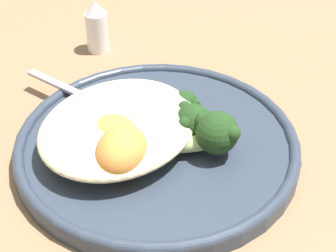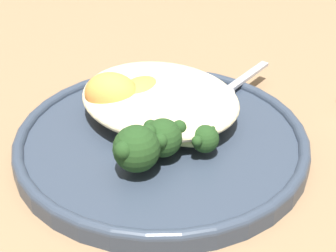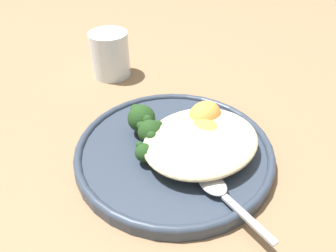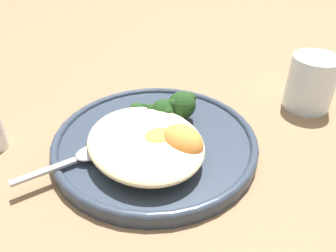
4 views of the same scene
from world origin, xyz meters
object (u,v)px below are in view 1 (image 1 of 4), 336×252
sweet_potato_chunk_0 (116,136)px  broccoli_stalk_0 (211,134)px  broccoli_stalk_4 (112,123)px  salt_shaker (97,27)px  spoon (86,96)px  quinoa_mound (118,126)px  broccoli_stalk_3 (149,112)px  broccoli_stalk_2 (178,115)px  sweet_potato_chunk_2 (121,152)px  sweet_potato_chunk_1 (130,139)px  plate (157,145)px  broccoli_stalk_1 (188,125)px

sweet_potato_chunk_0 → broccoli_stalk_0: bearing=-53.0°
broccoli_stalk_4 → salt_shaker: 0.21m
spoon → quinoa_mound: bearing=156.7°
broccoli_stalk_3 → broccoli_stalk_2: bearing=-115.5°
sweet_potato_chunk_2 → spoon: 0.13m
broccoli_stalk_0 → broccoli_stalk_3: broccoli_stalk_0 is taller
broccoli_stalk_2 → sweet_potato_chunk_1: size_ratio=2.11×
broccoli_stalk_4 → sweet_potato_chunk_0: (-0.02, -0.02, 0.01)m
plate → salt_shaker: size_ratio=4.19×
broccoli_stalk_3 → broccoli_stalk_4: bearing=102.9°
broccoli_stalk_3 → sweet_potato_chunk_2: bearing=150.3°
broccoli_stalk_1 → salt_shaker: 0.25m
broccoli_stalk_3 → sweet_potato_chunk_1: sweet_potato_chunk_1 is taller
quinoa_mound → sweet_potato_chunk_0: bearing=-145.4°
sweet_potato_chunk_2 → salt_shaker: bearing=47.4°
broccoli_stalk_2 → broccoli_stalk_4: same height
broccoli_stalk_1 → broccoli_stalk_4: size_ratio=0.68×
broccoli_stalk_2 → sweet_potato_chunk_2: sweet_potato_chunk_2 is taller
broccoli_stalk_0 → sweet_potato_chunk_2: size_ratio=1.35×
sweet_potato_chunk_2 → spoon: size_ratio=0.47×
quinoa_mound → broccoli_stalk_1: 0.07m
broccoli_stalk_1 → plate: bearing=138.1°
sweet_potato_chunk_0 → sweet_potato_chunk_1: bearing=-59.9°
sweet_potato_chunk_2 → salt_shaker: 0.27m
broccoli_stalk_0 → broccoli_stalk_4: broccoli_stalk_0 is taller
sweet_potato_chunk_0 → plate: bearing=-25.4°
broccoli_stalk_2 → spoon: bearing=87.5°
sweet_potato_chunk_0 → sweet_potato_chunk_2: sweet_potato_chunk_2 is taller
plate → sweet_potato_chunk_0: bearing=154.6°
broccoli_stalk_1 → broccoli_stalk_3: (0.00, 0.05, -0.01)m
broccoli_stalk_1 → broccoli_stalk_2: broccoli_stalk_1 is taller
quinoa_mound → spoon: size_ratio=1.39×
quinoa_mound → salt_shaker: (0.15, 0.17, -0.00)m
sweet_potato_chunk_2 → broccoli_stalk_0: bearing=-33.2°
salt_shaker → sweet_potato_chunk_1: bearing=-130.0°
plate → sweet_potato_chunk_0: 0.05m
plate → broccoli_stalk_4: broccoli_stalk_4 is taller
broccoli_stalk_2 → broccoli_stalk_3: 0.03m
broccoli_stalk_0 → sweet_potato_chunk_2: sweet_potato_chunk_2 is taller
sweet_potato_chunk_0 → salt_shaker: bearing=47.0°
sweet_potato_chunk_1 → salt_shaker: (0.16, 0.19, -0.00)m
plate → quinoa_mound: size_ratio=1.70×
plate → sweet_potato_chunk_1: (-0.03, 0.01, 0.03)m
plate → quinoa_mound: bearing=131.1°
broccoli_stalk_2 → salt_shaker: 0.22m
broccoli_stalk_3 → spoon: broccoli_stalk_3 is taller
spoon → broccoli_stalk_0: bearing=-177.2°
sweet_potato_chunk_0 → broccoli_stalk_1: bearing=-38.1°
broccoli_stalk_2 → spoon: 0.11m
broccoli_stalk_1 → spoon: (-0.01, 0.13, -0.01)m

